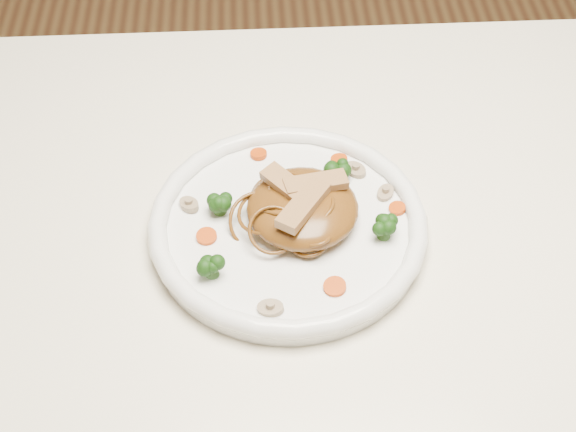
{
  "coord_description": "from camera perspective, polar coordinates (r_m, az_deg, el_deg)",
  "views": [
    {
      "loc": [
        -0.13,
        -0.57,
        1.43
      ],
      "look_at": [
        -0.1,
        0.03,
        0.78
      ],
      "focal_mm": 53.97,
      "sensor_mm": 36.0,
      "label": 1
    }
  ],
  "objects": [
    {
      "name": "plate",
      "position": [
        0.9,
        0.0,
        -0.95
      ],
      "size": [
        0.35,
        0.35,
        0.02
      ],
      "primitive_type": "cylinder",
      "rotation": [
        0.0,
        0.0,
        -0.25
      ],
      "color": "white",
      "rests_on": "table"
    },
    {
      "name": "broccoli_2",
      "position": [
        0.85,
        -5.05,
        -3.23
      ],
      "size": [
        0.03,
        0.03,
        0.03
      ],
      "primitive_type": null,
      "rotation": [
        0.0,
        0.0,
        0.08
      ],
      "color": "#19390B",
      "rests_on": "plate"
    },
    {
      "name": "mushroom_2",
      "position": [
        0.92,
        -6.53,
        0.76
      ],
      "size": [
        0.04,
        0.04,
        0.01
      ],
      "primitive_type": "cylinder",
      "rotation": [
        0.0,
        0.0,
        -0.97
      ],
      "color": "#9D9176",
      "rests_on": "plate"
    },
    {
      "name": "noodle_mound",
      "position": [
        0.89,
        0.97,
        0.53
      ],
      "size": [
        0.13,
        0.13,
        0.04
      ],
      "primitive_type": "ellipsoid",
      "rotation": [
        0.0,
        0.0,
        0.11
      ],
      "color": "brown",
      "rests_on": "plate"
    },
    {
      "name": "mushroom_1",
      "position": [
        0.93,
        6.43,
        1.52
      ],
      "size": [
        0.03,
        0.03,
        0.01
      ],
      "primitive_type": "cylinder",
      "rotation": [
        0.0,
        0.0,
        1.02
      ],
      "color": "#9D9176",
      "rests_on": "plate"
    },
    {
      "name": "mushroom_0",
      "position": [
        0.83,
        -1.16,
        -6.08
      ],
      "size": [
        0.03,
        0.03,
        0.01
      ],
      "primitive_type": "cylinder",
      "rotation": [
        0.0,
        0.0,
        -0.17
      ],
      "color": "#9D9176",
      "rests_on": "plate"
    },
    {
      "name": "chicken_c",
      "position": [
        0.86,
        1.02,
        0.72
      ],
      "size": [
        0.06,
        0.07,
        0.01
      ],
      "primitive_type": "cube",
      "rotation": [
        0.0,
        0.0,
        4.11
      ],
      "color": "tan",
      "rests_on": "noodle_mound"
    },
    {
      "name": "broccoli_0",
      "position": [
        0.94,
        3.28,
        2.92
      ],
      "size": [
        0.02,
        0.02,
        0.03
      ],
      "primitive_type": null,
      "rotation": [
        0.0,
        0.0,
        0.07
      ],
      "color": "#19390B",
      "rests_on": "plate"
    },
    {
      "name": "chicken_a",
      "position": [
        0.89,
        1.83,
        2.16
      ],
      "size": [
        0.07,
        0.04,
        0.01
      ],
      "primitive_type": "cube",
      "rotation": [
        0.0,
        0.0,
        0.23
      ],
      "color": "tan",
      "rests_on": "noodle_mound"
    },
    {
      "name": "carrot_0",
      "position": [
        0.97,
        3.38,
        3.72
      ],
      "size": [
        0.02,
        0.02,
        0.0
      ],
      "primitive_type": "cylinder",
      "rotation": [
        0.0,
        0.0,
        -0.15
      ],
      "color": "#B74606",
      "rests_on": "plate"
    },
    {
      "name": "mushroom_3",
      "position": [
        0.95,
        4.47,
        3.05
      ],
      "size": [
        0.04,
        0.04,
        0.01
      ],
      "primitive_type": "cylinder",
      "rotation": [
        0.0,
        0.0,
        2.25
      ],
      "color": "#9D9176",
      "rests_on": "plate"
    },
    {
      "name": "carrot_4",
      "position": [
        0.84,
        3.1,
        -4.68
      ],
      "size": [
        0.03,
        0.03,
        0.0
      ],
      "primitive_type": "cylinder",
      "rotation": [
        0.0,
        0.0,
        0.18
      ],
      "color": "#B74606",
      "rests_on": "plate"
    },
    {
      "name": "carrot_1",
      "position": [
        0.89,
        -5.39,
        -1.35
      ],
      "size": [
        0.03,
        0.03,
        0.0
      ],
      "primitive_type": "cylinder",
      "rotation": [
        0.0,
        0.0,
        0.31
      ],
      "color": "#B74606",
      "rests_on": "plate"
    },
    {
      "name": "carrot_2",
      "position": [
        0.92,
        7.2,
        0.5
      ],
      "size": [
        0.02,
        0.02,
        0.0
      ],
      "primitive_type": "cylinder",
      "rotation": [
        0.0,
        0.0,
        -0.43
      ],
      "color": "#B74606",
      "rests_on": "plate"
    },
    {
      "name": "broccoli_3",
      "position": [
        0.88,
        6.38,
        -0.76
      ],
      "size": [
        0.03,
        0.03,
        0.03
      ],
      "primitive_type": null,
      "rotation": [
        0.0,
        0.0,
        0.09
      ],
      "color": "#19390B",
      "rests_on": "plate"
    },
    {
      "name": "broccoli_1",
      "position": [
        0.9,
        -4.54,
        0.94
      ],
      "size": [
        0.03,
        0.03,
        0.03
      ],
      "primitive_type": null,
      "rotation": [
        0.0,
        0.0,
        0.15
      ],
      "color": "#19390B",
      "rests_on": "plate"
    },
    {
      "name": "table",
      "position": [
        0.98,
        5.89,
        -6.13
      ],
      "size": [
        1.2,
        0.8,
        0.75
      ],
      "color": "beige",
      "rests_on": "ground"
    },
    {
      "name": "chicken_b",
      "position": [
        0.88,
        0.1,
        1.93
      ],
      "size": [
        0.06,
        0.07,
        0.01
      ],
      "primitive_type": "cube",
      "rotation": [
        0.0,
        0.0,
        2.28
      ],
      "color": "tan",
      "rests_on": "noodle_mound"
    },
    {
      "name": "carrot_3",
      "position": [
        0.97,
        -1.95,
        4.1
      ],
      "size": [
        0.02,
        0.02,
        0.0
      ],
      "primitive_type": "cylinder",
      "rotation": [
        0.0,
        0.0,
        -0.29
      ],
      "color": "#B74606",
      "rests_on": "plate"
    }
  ]
}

